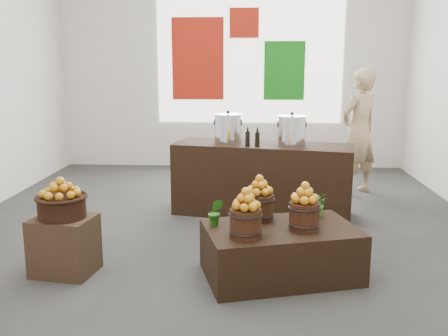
# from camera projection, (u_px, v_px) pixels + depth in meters

# --- Properties ---
(ground) EXTENTS (7.00, 7.00, 0.00)m
(ground) POSITION_uv_depth(u_px,v_px,m) (220.00, 229.00, 5.62)
(ground) COLOR #383735
(ground) RESTS_ON ground
(back_wall) EXTENTS (6.00, 0.04, 4.00)m
(back_wall) POSITION_uv_depth(u_px,v_px,m) (232.00, 53.00, 8.63)
(back_wall) COLOR silver
(back_wall) RESTS_ON ground
(back_opening) EXTENTS (3.20, 0.02, 2.40)m
(back_opening) POSITION_uv_depth(u_px,v_px,m) (250.00, 53.00, 8.59)
(back_opening) COLOR white
(back_opening) RESTS_ON back_wall
(deco_red_left) EXTENTS (0.90, 0.04, 1.40)m
(deco_red_left) POSITION_uv_depth(u_px,v_px,m) (198.00, 59.00, 8.65)
(deco_red_left) COLOR #A51C0C
(deco_red_left) RESTS_ON back_wall
(deco_green_right) EXTENTS (0.70, 0.04, 1.00)m
(deco_green_right) POSITION_uv_depth(u_px,v_px,m) (284.00, 71.00, 8.61)
(deco_green_right) COLOR #116F12
(deco_green_right) RESTS_ON back_wall
(deco_red_upper) EXTENTS (0.50, 0.04, 0.50)m
(deco_red_upper) POSITION_uv_depth(u_px,v_px,m) (244.00, 23.00, 8.48)
(deco_red_upper) COLOR #A51C0C
(deco_red_upper) RESTS_ON back_wall
(crate) EXTENTS (0.57, 0.50, 0.51)m
(crate) POSITION_uv_depth(u_px,v_px,m) (65.00, 245.00, 4.39)
(crate) COLOR #452C20
(crate) RESTS_ON ground
(wicker_basket) EXTENTS (0.41, 0.41, 0.19)m
(wicker_basket) POSITION_uv_depth(u_px,v_px,m) (62.00, 207.00, 4.32)
(wicker_basket) COLOR black
(wicker_basket) RESTS_ON crate
(apples_in_basket) EXTENTS (0.32, 0.32, 0.17)m
(apples_in_basket) POSITION_uv_depth(u_px,v_px,m) (60.00, 187.00, 4.28)
(apples_in_basket) COLOR #8C1D04
(apples_in_basket) RESTS_ON wicker_basket
(display_table) EXTENTS (1.45, 1.11, 0.45)m
(display_table) POSITION_uv_depth(u_px,v_px,m) (280.00, 252.00, 4.34)
(display_table) COLOR black
(display_table) RESTS_ON ground
(apple_bucket_front_left) EXTENTS (0.26, 0.26, 0.24)m
(apple_bucket_front_left) POSITION_uv_depth(u_px,v_px,m) (246.00, 223.00, 4.02)
(apple_bucket_front_left) COLOR #3D1E10
(apple_bucket_front_left) RESTS_ON display_table
(apples_in_bucket_front_left) EXTENTS (0.19, 0.19, 0.17)m
(apples_in_bucket_front_left) POSITION_uv_depth(u_px,v_px,m) (246.00, 199.00, 3.98)
(apples_in_bucket_front_left) COLOR #8C1D04
(apples_in_bucket_front_left) RESTS_ON apple_bucket_front_left
(apple_bucket_front_right) EXTENTS (0.26, 0.26, 0.24)m
(apple_bucket_front_right) POSITION_uv_depth(u_px,v_px,m) (304.00, 216.00, 4.21)
(apple_bucket_front_right) COLOR #3D1E10
(apple_bucket_front_right) RESTS_ON display_table
(apples_in_bucket_front_right) EXTENTS (0.19, 0.19, 0.17)m
(apples_in_bucket_front_right) POSITION_uv_depth(u_px,v_px,m) (305.00, 193.00, 4.17)
(apples_in_bucket_front_right) COLOR #8C1D04
(apples_in_bucket_front_right) RESTS_ON apple_bucket_front_right
(apple_bucket_rear) EXTENTS (0.26, 0.26, 0.24)m
(apple_bucket_rear) POSITION_uv_depth(u_px,v_px,m) (259.00, 207.00, 4.47)
(apple_bucket_rear) COLOR #3D1E10
(apple_bucket_rear) RESTS_ON display_table
(apples_in_bucket_rear) EXTENTS (0.19, 0.19, 0.17)m
(apples_in_bucket_rear) POSITION_uv_depth(u_px,v_px,m) (259.00, 185.00, 4.42)
(apples_in_bucket_rear) COLOR #8C1D04
(apples_in_bucket_rear) RESTS_ON apple_bucket_rear
(herb_garnish_right) EXTENTS (0.27, 0.25, 0.24)m
(herb_garnish_right) POSITION_uv_depth(u_px,v_px,m) (317.00, 204.00, 4.58)
(herb_garnish_right) COLOR #226A16
(herb_garnish_right) RESTS_ON display_table
(herb_garnish_left) EXTENTS (0.14, 0.11, 0.24)m
(herb_garnish_left) POSITION_uv_depth(u_px,v_px,m) (216.00, 212.00, 4.32)
(herb_garnish_left) COLOR #226A16
(herb_garnish_left) RESTS_ON display_table
(counter) EXTENTS (2.23, 1.10, 0.87)m
(counter) POSITION_uv_depth(u_px,v_px,m) (262.00, 179.00, 6.10)
(counter) COLOR black
(counter) RESTS_ON ground
(stock_pot_left) EXTENTS (0.33, 0.33, 0.33)m
(stock_pot_left) POSITION_uv_depth(u_px,v_px,m) (228.00, 129.00, 6.08)
(stock_pot_left) COLOR silver
(stock_pot_left) RESTS_ON counter
(stock_pot_center) EXTENTS (0.33, 0.33, 0.33)m
(stock_pot_center) POSITION_uv_depth(u_px,v_px,m) (292.00, 131.00, 5.89)
(stock_pot_center) COLOR silver
(stock_pot_center) RESTS_ON counter
(oil_cruets) EXTENTS (0.16, 0.09, 0.24)m
(oil_cruets) POSITION_uv_depth(u_px,v_px,m) (260.00, 136.00, 5.78)
(oil_cruets) COLOR black
(oil_cruets) RESTS_ON counter
(shopper) EXTENTS (0.77, 0.72, 1.77)m
(shopper) POSITION_uv_depth(u_px,v_px,m) (359.00, 132.00, 6.99)
(shopper) COLOR tan
(shopper) RESTS_ON ground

